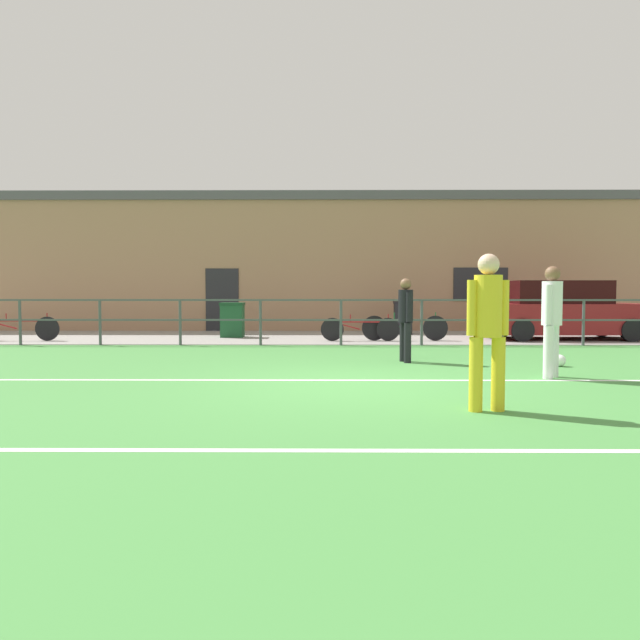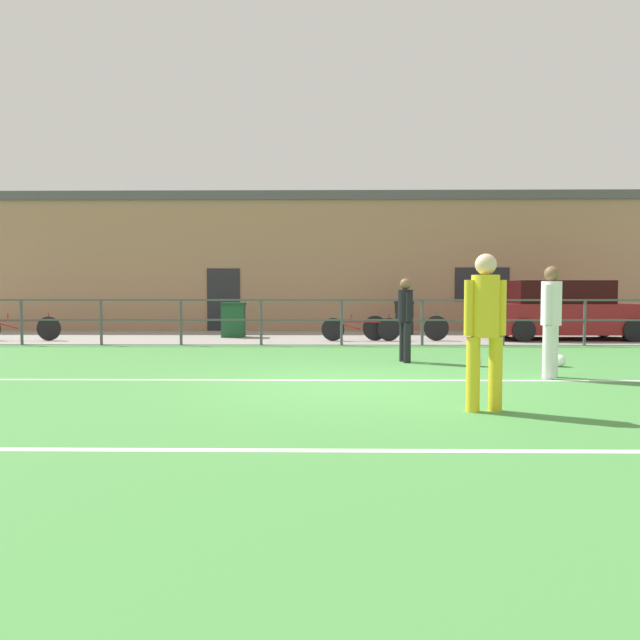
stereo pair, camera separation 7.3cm
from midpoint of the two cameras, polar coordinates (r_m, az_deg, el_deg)
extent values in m
cube|color=#478C42|center=(8.52, 2.97, -6.41)|extent=(60.00, 44.00, 0.04)
cube|color=white|center=(8.86, 2.87, -5.91)|extent=(36.00, 0.11, 0.00)
cube|color=white|center=(5.06, 4.79, -12.63)|extent=(36.00, 0.11, 0.00)
cube|color=gray|center=(16.96, 1.70, -1.68)|extent=(48.00, 5.00, 0.02)
cylinder|color=#474C51|center=(16.31, -27.43, -0.19)|extent=(0.07, 0.07, 1.15)
cylinder|color=#474C51|center=(15.48, -20.87, -0.20)|extent=(0.07, 0.07, 1.15)
cylinder|color=#474C51|center=(14.87, -13.67, -0.22)|extent=(0.07, 0.07, 1.15)
cylinder|color=#474C51|center=(14.51, -5.99, -0.22)|extent=(0.07, 0.07, 1.15)
cylinder|color=#474C51|center=(14.43, 1.92, -0.23)|extent=(0.07, 0.07, 1.15)
cylinder|color=#474C51|center=(14.62, 9.79, -0.23)|extent=(0.07, 0.07, 1.15)
cylinder|color=#474C51|center=(15.07, 17.31, -0.22)|extent=(0.07, 0.07, 1.15)
cylinder|color=#474C51|center=(15.77, 24.28, -0.22)|extent=(0.07, 0.07, 1.15)
cube|color=#474C51|center=(14.41, 1.93, 1.97)|extent=(36.00, 0.04, 0.04)
cube|color=#474C51|center=(14.42, 1.93, 0.00)|extent=(36.00, 0.04, 0.04)
cube|color=#A37A5B|center=(20.62, 1.48, 5.18)|extent=(28.00, 2.40, 4.37)
cube|color=#232328|center=(19.69, -9.66, 1.94)|extent=(1.10, 0.04, 2.10)
cube|color=#232328|center=(20.06, 15.35, 3.41)|extent=(1.80, 0.04, 1.10)
cube|color=#4C4C51|center=(20.85, 1.49, 11.61)|extent=(28.00, 2.56, 0.30)
cylinder|color=black|center=(11.28, 7.97, -2.13)|extent=(0.14, 0.14, 0.75)
cylinder|color=black|center=(11.06, 8.39, -2.23)|extent=(0.14, 0.14, 0.75)
cylinder|color=black|center=(11.13, 8.20, 1.36)|extent=(0.28, 0.28, 0.62)
sphere|color=brown|center=(11.13, 8.22, 3.51)|extent=(0.21, 0.21, 0.21)
cylinder|color=black|center=(11.29, 7.91, 1.29)|extent=(0.10, 0.10, 0.56)
cylinder|color=black|center=(10.97, 8.50, 1.24)|extent=(0.10, 0.10, 0.56)
cylinder|color=white|center=(9.85, 21.73, -2.83)|extent=(0.15, 0.15, 0.82)
cylinder|color=white|center=(9.60, 21.26, -2.96)|extent=(0.15, 0.15, 0.82)
cylinder|color=white|center=(9.68, 21.58, 1.54)|extent=(0.30, 0.30, 0.68)
sphere|color=brown|center=(9.68, 21.63, 4.24)|extent=(0.23, 0.23, 0.23)
cylinder|color=white|center=(9.86, 21.91, 1.45)|extent=(0.11, 0.11, 0.61)
cylinder|color=white|center=(9.51, 21.23, 1.41)|extent=(0.11, 0.11, 0.61)
cylinder|color=gold|center=(6.87, 16.76, -5.08)|extent=(0.15, 0.15, 0.84)
cylinder|color=gold|center=(6.76, 14.72, -5.17)|extent=(0.15, 0.15, 0.84)
cylinder|color=gold|center=(6.75, 15.84, 1.32)|extent=(0.31, 0.31, 0.69)
sphere|color=beige|center=(6.76, 15.89, 5.27)|extent=(0.24, 0.24, 0.24)
cylinder|color=gold|center=(6.83, 17.29, 1.16)|extent=(0.11, 0.11, 0.62)
cylinder|color=gold|center=(6.68, 14.35, 1.17)|extent=(0.11, 0.11, 0.62)
sphere|color=white|center=(10.84, 14.85, -3.79)|extent=(0.23, 0.23, 0.23)
sphere|color=white|center=(11.28, 22.25, -3.69)|extent=(0.21, 0.21, 0.21)
cube|color=maroon|center=(17.46, 22.68, 0.16)|extent=(4.23, 1.76, 0.82)
cube|color=black|center=(17.37, 22.08, 2.55)|extent=(2.54, 1.48, 0.63)
cylinder|color=black|center=(16.18, 19.08, -0.95)|extent=(0.60, 0.18, 0.60)
cylinder|color=black|center=(17.32, 28.14, -0.89)|extent=(0.60, 0.18, 0.60)
cylinder|color=black|center=(17.79, 17.34, -0.59)|extent=(0.60, 0.18, 0.60)
cylinder|color=black|center=(18.83, 25.75, -0.56)|extent=(0.60, 0.18, 0.60)
cylinder|color=black|center=(17.21, -25.27, -0.77)|extent=(0.65, 0.04, 0.65)
cube|color=maroon|center=(17.57, -27.68, -0.07)|extent=(1.27, 0.04, 0.04)
cube|color=maroon|center=(17.77, -28.83, -0.41)|extent=(0.80, 0.03, 0.23)
cylinder|color=maroon|center=(17.70, -28.50, 0.25)|extent=(0.03, 0.03, 0.20)
cylinder|color=maroon|center=(17.20, -25.29, 0.16)|extent=(0.03, 0.03, 0.28)
cylinder|color=black|center=(15.52, 1.07, -0.92)|extent=(0.61, 0.04, 0.61)
cylinder|color=black|center=(15.61, 6.56, -0.92)|extent=(0.61, 0.04, 0.61)
cube|color=maroon|center=(15.54, 3.83, -0.19)|extent=(1.16, 0.04, 0.04)
cube|color=maroon|center=(15.52, 2.45, -0.56)|extent=(0.73, 0.03, 0.22)
cylinder|color=maroon|center=(15.52, 2.86, 0.18)|extent=(0.03, 0.03, 0.20)
cylinder|color=maroon|center=(15.60, 6.56, 0.07)|extent=(0.03, 0.03, 0.28)
cylinder|color=black|center=(15.69, 5.21, -0.80)|extent=(0.67, 0.04, 0.67)
cylinder|color=black|center=(15.91, 11.11, -0.79)|extent=(0.67, 0.04, 0.67)
cube|color=#1E6633|center=(15.76, 8.19, 0.00)|extent=(1.28, 0.04, 0.04)
cube|color=#1E6633|center=(15.72, 6.70, -0.40)|extent=(0.80, 0.03, 0.24)
cylinder|color=#1E6633|center=(15.72, 7.15, 0.36)|extent=(0.03, 0.03, 0.20)
cylinder|color=#1E6633|center=(15.89, 11.12, 0.25)|extent=(0.03, 0.03, 0.28)
cube|color=#194C28|center=(16.98, -8.70, -0.12)|extent=(0.63, 0.53, 0.92)
cube|color=#143D20|center=(16.96, -8.71, 1.57)|extent=(0.67, 0.57, 0.08)
cube|color=black|center=(18.18, 8.00, 0.11)|extent=(0.52, 0.44, 0.94)
cube|color=black|center=(18.16, 8.01, 1.71)|extent=(0.55, 0.47, 0.08)
camera|label=1|loc=(0.04, -90.17, -0.01)|focal=32.66mm
camera|label=2|loc=(0.04, 89.83, 0.01)|focal=32.66mm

